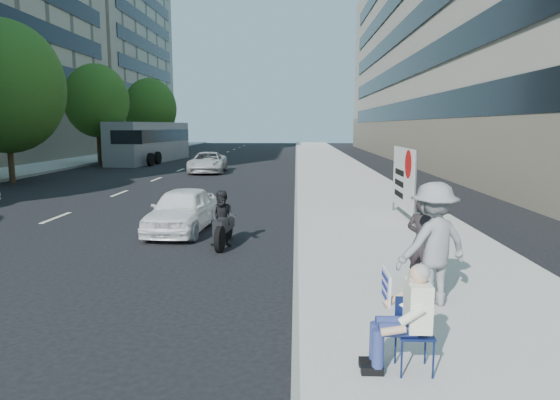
{
  "coord_description": "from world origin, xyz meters",
  "views": [
    {
      "loc": [
        1.44,
        -8.0,
        3.03
      ],
      "look_at": [
        1.09,
        2.98,
        1.39
      ],
      "focal_mm": 32.0,
      "sensor_mm": 36.0,
      "label": 1
    }
  ],
  "objects_px": {
    "seated_protester": "(405,312)",
    "pedestrian_woman": "(422,242)",
    "jogger": "(433,244)",
    "motorcycle": "(223,221)",
    "white_sedan_near": "(182,210)",
    "white_sedan_far": "(208,162)",
    "protest_banner": "(403,179)",
    "bus": "(151,142)"
  },
  "relations": [
    {
      "from": "motorcycle",
      "to": "bus",
      "type": "xyz_separation_m",
      "value": [
        -10.36,
        29.37,
        1.0
      ]
    },
    {
      "from": "jogger",
      "to": "protest_banner",
      "type": "distance_m",
      "value": 7.76
    },
    {
      "from": "motorcycle",
      "to": "pedestrian_woman",
      "type": "bearing_deg",
      "value": -33.42
    },
    {
      "from": "protest_banner",
      "to": "white_sedan_far",
      "type": "height_order",
      "value": "protest_banner"
    },
    {
      "from": "motorcycle",
      "to": "bus",
      "type": "distance_m",
      "value": 31.16
    },
    {
      "from": "seated_protester",
      "to": "motorcycle",
      "type": "bearing_deg",
      "value": 115.03
    },
    {
      "from": "pedestrian_woman",
      "to": "white_sedan_far",
      "type": "relative_size",
      "value": 0.34
    },
    {
      "from": "seated_protester",
      "to": "white_sedan_far",
      "type": "xyz_separation_m",
      "value": [
        -7.02,
        26.51,
        -0.21
      ]
    },
    {
      "from": "protest_banner",
      "to": "seated_protester",
      "type": "bearing_deg",
      "value": -101.7
    },
    {
      "from": "pedestrian_woman",
      "to": "white_sedan_near",
      "type": "height_order",
      "value": "pedestrian_woman"
    },
    {
      "from": "seated_protester",
      "to": "pedestrian_woman",
      "type": "xyz_separation_m",
      "value": [
        0.98,
        3.17,
        0.1
      ]
    },
    {
      "from": "white_sedan_near",
      "to": "pedestrian_woman",
      "type": "bearing_deg",
      "value": -39.77
    },
    {
      "from": "jogger",
      "to": "white_sedan_near",
      "type": "bearing_deg",
      "value": -72.53
    },
    {
      "from": "white_sedan_far",
      "to": "bus",
      "type": "bearing_deg",
      "value": 121.02
    },
    {
      "from": "white_sedan_far",
      "to": "bus",
      "type": "relative_size",
      "value": 0.39
    },
    {
      "from": "jogger",
      "to": "motorcycle",
      "type": "relative_size",
      "value": 0.98
    },
    {
      "from": "white_sedan_near",
      "to": "motorcycle",
      "type": "relative_size",
      "value": 1.81
    },
    {
      "from": "jogger",
      "to": "white_sedan_near",
      "type": "xyz_separation_m",
      "value": [
        -5.46,
        6.16,
        -0.52
      ]
    },
    {
      "from": "seated_protester",
      "to": "pedestrian_woman",
      "type": "height_order",
      "value": "pedestrian_woman"
    },
    {
      "from": "seated_protester",
      "to": "motorcycle",
      "type": "relative_size",
      "value": 0.64
    },
    {
      "from": "protest_banner",
      "to": "white_sedan_near",
      "type": "relative_size",
      "value": 0.82
    },
    {
      "from": "white_sedan_far",
      "to": "bus",
      "type": "xyz_separation_m",
      "value": [
        -6.46,
        9.52,
        0.97
      ]
    },
    {
      "from": "white_sedan_far",
      "to": "motorcycle",
      "type": "relative_size",
      "value": 2.33
    },
    {
      "from": "seated_protester",
      "to": "jogger",
      "type": "xyz_separation_m",
      "value": [
        0.91,
        2.21,
        0.28
      ]
    },
    {
      "from": "bus",
      "to": "white_sedan_far",
      "type": "bearing_deg",
      "value": -49.27
    },
    {
      "from": "bus",
      "to": "protest_banner",
      "type": "bearing_deg",
      "value": -52.74
    },
    {
      "from": "white_sedan_near",
      "to": "white_sedan_far",
      "type": "distance_m",
      "value": 18.3
    },
    {
      "from": "jogger",
      "to": "bus",
      "type": "xyz_separation_m",
      "value": [
        -14.39,
        33.83,
        0.48
      ]
    },
    {
      "from": "protest_banner",
      "to": "motorcycle",
      "type": "relative_size",
      "value": 1.49
    },
    {
      "from": "white_sedan_far",
      "to": "bus",
      "type": "height_order",
      "value": "bus"
    },
    {
      "from": "jogger",
      "to": "motorcycle",
      "type": "xyz_separation_m",
      "value": [
        -4.02,
        4.46,
        -0.51
      ]
    },
    {
      "from": "jogger",
      "to": "motorcycle",
      "type": "bearing_deg",
      "value": -72.05
    },
    {
      "from": "pedestrian_woman",
      "to": "white_sedan_far",
      "type": "height_order",
      "value": "pedestrian_woman"
    },
    {
      "from": "jogger",
      "to": "protest_banner",
      "type": "xyz_separation_m",
      "value": [
        1.14,
        7.67,
        0.25
      ]
    },
    {
      "from": "seated_protester",
      "to": "white_sedan_near",
      "type": "bearing_deg",
      "value": 118.55
    },
    {
      "from": "jogger",
      "to": "white_sedan_near",
      "type": "distance_m",
      "value": 8.25
    },
    {
      "from": "pedestrian_woman",
      "to": "jogger",
      "type": "bearing_deg",
      "value": 124.42
    },
    {
      "from": "pedestrian_woman",
      "to": "protest_banner",
      "type": "bearing_deg",
      "value": -60.19
    },
    {
      "from": "white_sedan_near",
      "to": "white_sedan_far",
      "type": "xyz_separation_m",
      "value": [
        -2.46,
        18.14,
        0.03
      ]
    },
    {
      "from": "jogger",
      "to": "pedestrian_woman",
      "type": "relative_size",
      "value": 1.22
    },
    {
      "from": "seated_protester",
      "to": "white_sedan_near",
      "type": "relative_size",
      "value": 0.35
    },
    {
      "from": "white_sedan_near",
      "to": "bus",
      "type": "relative_size",
      "value": 0.3
    }
  ]
}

